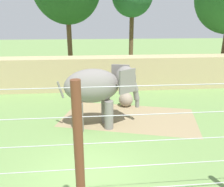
% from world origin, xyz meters
% --- Properties ---
extents(ground_plane, '(120.00, 120.00, 0.00)m').
position_xyz_m(ground_plane, '(0.00, 0.00, 0.00)').
color(ground_plane, '#6B8E4C').
extents(dirt_patch, '(7.65, 5.37, 0.01)m').
position_xyz_m(dirt_patch, '(2.25, 4.55, 0.00)').
color(dirt_patch, '#937F5B').
rests_on(dirt_patch, ground).
extents(embankment_wall, '(36.00, 1.80, 2.39)m').
position_xyz_m(embankment_wall, '(0.00, 10.17, 1.20)').
color(embankment_wall, tan).
rests_on(embankment_wall, ground).
extents(elephant, '(3.91, 1.83, 2.91)m').
position_xyz_m(elephant, '(0.63, 3.69, 1.93)').
color(elephant, gray).
rests_on(elephant, ground).
extents(enrichment_ball, '(0.85, 0.85, 0.85)m').
position_xyz_m(enrichment_ball, '(2.34, 6.21, 0.42)').
color(enrichment_ball, gray).
rests_on(enrichment_ball, ground).
extents(cable_fence, '(10.46, 0.20, 3.87)m').
position_xyz_m(cable_fence, '(0.00, -2.31, 1.95)').
color(cable_fence, brown).
rests_on(cable_fence, ground).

